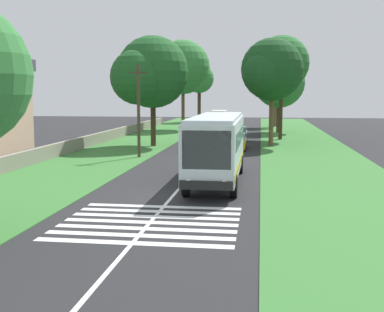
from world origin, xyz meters
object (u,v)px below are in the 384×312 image
at_px(trailing_car_0, 236,142).
at_px(roadside_tree_left_1, 182,69).
at_px(coach_bus, 217,144).
at_px(trailing_car_1, 238,134).
at_px(roadside_tree_right_3, 278,84).
at_px(roadside_tree_right_1, 274,75).
at_px(trailing_car_2, 210,128).
at_px(roadside_tree_left_2, 198,79).
at_px(roadside_tree_right_2, 271,71).
at_px(utility_pole, 139,109).
at_px(roadside_tree_right_0, 281,64).
at_px(roadside_tree_left_3, 150,74).
at_px(trailing_minibus_0, 219,118).

xyz_separation_m(trailing_car_0, roadside_tree_left_1, (22.88, 8.50, 7.53)).
xyz_separation_m(coach_bus, trailing_car_1, (25.74, -0.05, -1.48)).
bearing_deg(roadside_tree_right_3, roadside_tree_right_1, 0.73).
height_order(trailing_car_2, roadside_tree_left_2, roadside_tree_left_2).
bearing_deg(roadside_tree_left_2, coach_bus, -171.88).
distance_m(trailing_car_2, roadside_tree_right_2, 17.12).
bearing_deg(utility_pole, trailing_car_2, -7.29).
bearing_deg(utility_pole, roadside_tree_right_2, -45.74).
bearing_deg(roadside_tree_right_0, roadside_tree_left_3, 125.33).
distance_m(roadside_tree_left_3, roadside_tree_right_2, 11.17).
xyz_separation_m(roadside_tree_left_3, roadside_tree_right_2, (1.63, -11.04, 0.29)).
bearing_deg(roadside_tree_right_2, roadside_tree_left_2, 16.69).
xyz_separation_m(trailing_car_0, roadside_tree_left_3, (1.42, 8.06, 6.01)).
distance_m(trailing_minibus_0, roadside_tree_left_2, 17.44).
relative_size(roadside_tree_right_3, utility_pole, 1.34).
height_order(coach_bus, roadside_tree_right_1, roadside_tree_right_1).
bearing_deg(roadside_tree_left_3, roadside_tree_right_0, -54.67).
bearing_deg(roadside_tree_left_2, trailing_minibus_0, -162.72).
distance_m(trailing_car_1, roadside_tree_left_2, 34.40).
relative_size(coach_bus, roadside_tree_right_1, 1.12).
relative_size(trailing_car_0, roadside_tree_right_0, 0.39).
xyz_separation_m(trailing_car_1, roadside_tree_left_3, (-7.43, 7.89, 6.01)).
bearing_deg(utility_pole, trailing_car_0, -46.35).
bearing_deg(roadside_tree_right_3, roadside_tree_right_0, 179.76).
height_order(trailing_car_0, roadside_tree_right_2, roadside_tree_right_2).
bearing_deg(trailing_minibus_0, trailing_car_0, -171.91).
xyz_separation_m(roadside_tree_left_2, roadside_tree_right_1, (-10.90, -12.60, 0.24)).
xyz_separation_m(roadside_tree_left_1, roadside_tree_right_2, (-19.83, -11.48, -1.23)).
height_order(roadside_tree_left_1, roadside_tree_right_0, roadside_tree_left_1).
relative_size(roadside_tree_left_2, roadside_tree_right_0, 0.91).
distance_m(trailing_car_0, trailing_minibus_0, 26.10).
distance_m(trailing_minibus_0, roadside_tree_left_3, 25.33).
xyz_separation_m(trailing_car_1, roadside_tree_left_1, (14.02, 8.32, 7.53)).
xyz_separation_m(roadside_tree_left_2, roadside_tree_left_3, (-40.13, -0.50, -0.62)).
xyz_separation_m(trailing_car_1, roadside_tree_right_0, (1.22, -4.31, 7.30)).
bearing_deg(roadside_tree_left_1, roadside_tree_right_2, -149.93).
relative_size(trailing_car_0, roadside_tree_right_1, 0.43).
height_order(trailing_car_2, roadside_tree_right_1, roadside_tree_right_1).
bearing_deg(roadside_tree_right_0, roadside_tree_left_2, 21.98).
height_order(trailing_car_1, roadside_tree_left_1, roadside_tree_left_1).
xyz_separation_m(trailing_car_2, roadside_tree_left_2, (24.21, 4.51, 6.63)).
bearing_deg(roadside_tree_right_2, roadside_tree_right_3, -4.16).
height_order(trailing_car_0, roadside_tree_left_2, roadside_tree_left_2).
xyz_separation_m(trailing_car_0, utility_pole, (-6.81, 7.14, 3.04)).
bearing_deg(roadside_tree_left_2, roadside_tree_right_2, -163.31).
height_order(trailing_car_1, roadside_tree_right_1, roadside_tree_right_1).
xyz_separation_m(coach_bus, roadside_tree_right_2, (19.94, -3.20, 4.82)).
xyz_separation_m(trailing_car_0, roadside_tree_left_2, (41.55, 8.56, 6.63)).
relative_size(roadside_tree_left_1, roadside_tree_right_1, 1.21).
bearing_deg(trailing_car_0, roadside_tree_left_2, 11.64).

